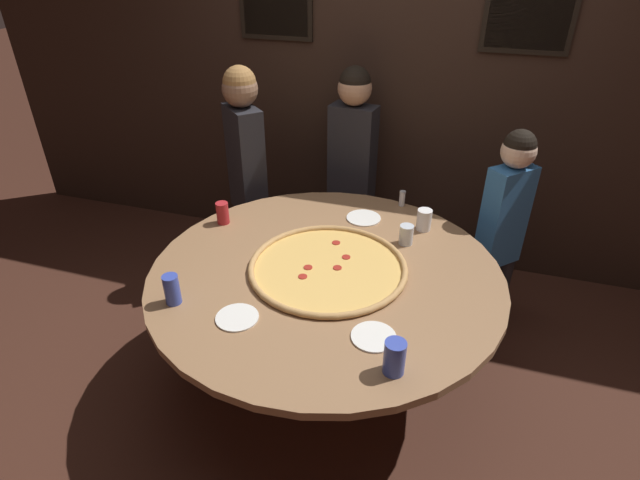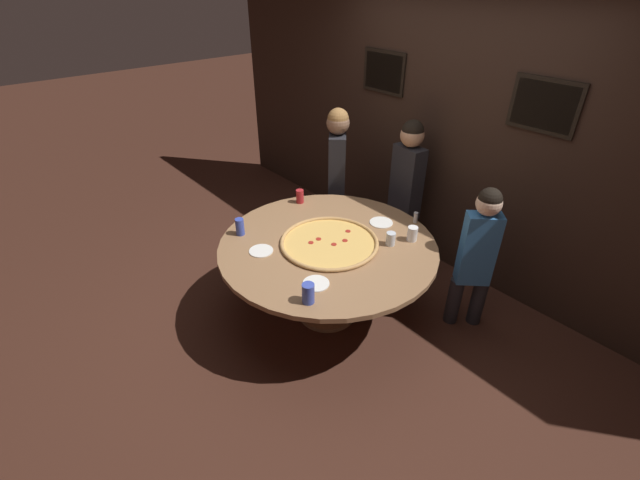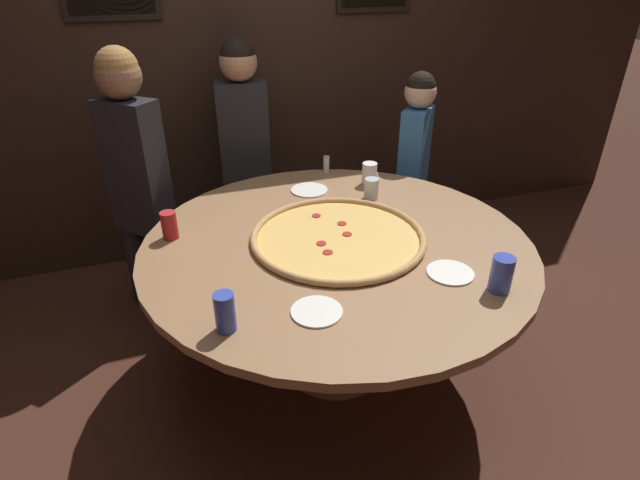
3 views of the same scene
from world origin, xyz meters
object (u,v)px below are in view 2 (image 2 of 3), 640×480
drink_cup_centre_back (391,239)px  white_plate_far_back (316,283)px  drink_cup_near_left (308,293)px  drink_cup_far_right (240,227)px  diner_side_right (477,252)px  condiment_shaker (416,217)px  diner_side_left (406,185)px  white_plate_right_side (381,223)px  giant_pizza (329,242)px  drink_cup_by_shaker (300,196)px  dining_table (328,255)px  white_plate_left_side (261,251)px  drink_cup_far_left (412,234)px  diner_far_left (337,172)px

drink_cup_centre_back → white_plate_far_back: drink_cup_centre_back is taller
drink_cup_near_left → white_plate_far_back: (-0.11, 0.16, -0.07)m
drink_cup_far_right → diner_side_right: bearing=41.8°
condiment_shaker → diner_side_right: bearing=2.0°
white_plate_far_back → diner_side_left: 1.66m
drink_cup_centre_back → white_plate_right_side: drink_cup_centre_back is taller
diner_side_right → giant_pizza: bearing=-1.5°
drink_cup_by_shaker → white_plate_far_back: bearing=-33.4°
drink_cup_far_right → white_plate_far_back: (0.92, 0.05, -0.07)m
giant_pizza → drink_cup_near_left: bearing=-53.0°
drink_cup_by_shaker → white_plate_right_side: drink_cup_by_shaker is taller
drink_cup_far_right → diner_side_left: (0.41, 1.63, 0.02)m
dining_table → condiment_shaker: 0.86m
white_plate_left_side → diner_side_left: diner_side_left is taller
condiment_shaker → white_plate_far_back: bearing=-85.8°
condiment_shaker → diner_side_right: diner_side_right is taller
drink_cup_far_left → giant_pizza: bearing=-126.4°
drink_cup_near_left → diner_side_right: bearing=73.9°
diner_side_left → dining_table: bearing=106.4°
white_plate_left_side → white_plate_right_side: 1.09m
drink_cup_centre_back → white_plate_right_side: size_ratio=0.54×
drink_cup_by_shaker → white_plate_far_back: 1.25m
white_plate_right_side → drink_cup_near_left: bearing=-71.3°
condiment_shaker → diner_side_left: (-0.41, 0.37, 0.05)m
drink_cup_centre_back → diner_side_left: 0.95m
drink_cup_centre_back → white_plate_left_side: size_ratio=0.58×
giant_pizza → drink_cup_by_shaker: drink_cup_by_shaker is taller
white_plate_left_side → diner_side_left: (0.09, 1.64, 0.09)m
dining_table → white_plate_right_side: 0.59m
drink_cup_by_shaker → drink_cup_far_right: bearing=-80.5°
drink_cup_by_shaker → drink_cup_far_right: drink_cup_far_right is taller
giant_pizza → drink_cup_far_right: drink_cup_far_right is taller
white_plate_left_side → diner_side_right: bearing=49.5°
giant_pizza → drink_cup_far_left: drink_cup_far_left is taller
giant_pizza → diner_side_right: (0.84, 0.82, -0.03)m
white_plate_left_side → diner_side_left: bearing=86.8°
dining_table → drink_cup_centre_back: size_ratio=16.10×
drink_cup_near_left → drink_cup_far_right: (-1.03, 0.12, -0.00)m
drink_cup_centre_back → drink_cup_far_left: drink_cup_far_left is taller
drink_cup_near_left → diner_far_left: 1.91m
condiment_shaker → diner_far_left: 1.07m
white_plate_left_side → drink_cup_far_right: bearing=177.4°
dining_table → white_plate_left_side: (-0.26, -0.47, 0.12)m
giant_pizza → white_plate_right_side: bearing=84.9°
drink_cup_by_shaker → white_plate_right_side: size_ratio=0.64×
drink_cup_centre_back → drink_cup_far_right: (-0.92, -0.83, 0.02)m
drink_cup_by_shaker → drink_cup_centre_back: bearing=5.1°
drink_cup_far_left → drink_cup_by_shaker: bearing=-166.1°
giant_pizza → white_plate_far_back: giant_pizza is taller
white_plate_left_side → dining_table: bearing=61.0°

